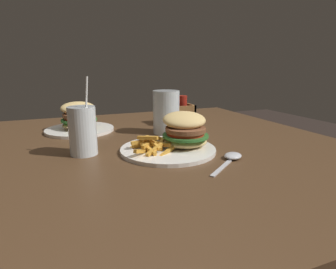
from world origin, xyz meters
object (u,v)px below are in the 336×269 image
at_px(meal_plate_near, 177,138).
at_px(condiment_caddy, 177,113).
at_px(meal_plate_far, 79,121).
at_px(spoon, 232,157).
at_px(juice_glass, 83,132).
at_px(beer_glass, 166,113).

xyz_separation_m(meal_plate_near, condiment_caddy, (0.15, 0.34, 0.01)).
bearing_deg(meal_plate_far, spoon, -55.29).
distance_m(meal_plate_near, condiment_caddy, 0.37).
distance_m(meal_plate_near, spoon, 0.16).
relative_size(juice_glass, meal_plate_far, 0.86).
height_order(meal_plate_far, condiment_caddy, condiment_caddy).
bearing_deg(juice_glass, beer_glass, 25.76).
xyz_separation_m(beer_glass, meal_plate_far, (-0.28, 0.15, -0.03)).
xyz_separation_m(beer_glass, condiment_caddy, (0.10, 0.14, -0.03)).
bearing_deg(meal_plate_far, juice_glass, -92.80).
bearing_deg(beer_glass, condiment_caddy, 53.64).
bearing_deg(spoon, beer_glass, 61.18).
height_order(meal_plate_near, spoon, meal_plate_near).
bearing_deg(juice_glass, meal_plate_near, -13.78).
xyz_separation_m(juice_glass, spoon, (0.34, -0.18, -0.05)).
distance_m(meal_plate_near, meal_plate_far, 0.42).
height_order(beer_glass, condiment_caddy, beer_glass).
xyz_separation_m(beer_glass, juice_glass, (-0.29, -0.14, -0.01)).
height_order(juice_glass, condiment_caddy, juice_glass).
relative_size(meal_plate_far, condiment_caddy, 1.91).
bearing_deg(beer_glass, meal_plate_far, 152.19).
xyz_separation_m(juice_glass, condiment_caddy, (0.39, 0.28, -0.02)).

